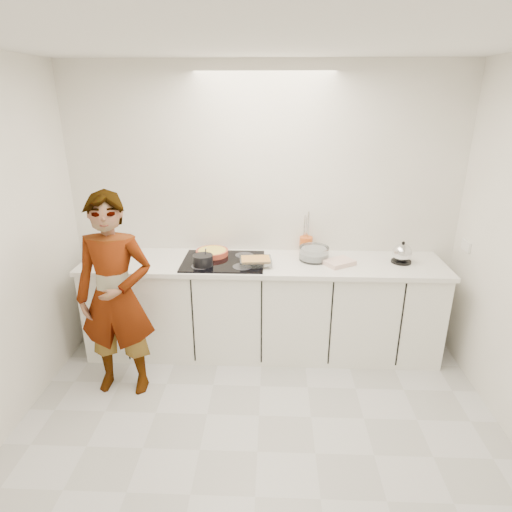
{
  "coord_description": "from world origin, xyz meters",
  "views": [
    {
      "loc": [
        0.08,
        -2.28,
        2.31
      ],
      "look_at": [
        -0.05,
        1.05,
        1.05
      ],
      "focal_mm": 30.0,
      "sensor_mm": 36.0,
      "label": 1
    }
  ],
  "objects_px": {
    "tart_dish": "(212,252)",
    "utensil_crock": "(306,245)",
    "baking_dish": "(256,261)",
    "cook": "(116,297)",
    "saucepan": "(203,260)",
    "hob": "(223,261)",
    "mixing_bowl": "(314,254)",
    "kettle": "(402,254)"
  },
  "relations": [
    {
      "from": "tart_dish",
      "to": "utensil_crock",
      "type": "bearing_deg",
      "value": 9.27
    },
    {
      "from": "baking_dish",
      "to": "cook",
      "type": "bearing_deg",
      "value": -154.84
    },
    {
      "from": "utensil_crock",
      "to": "cook",
      "type": "height_order",
      "value": "cook"
    },
    {
      "from": "saucepan",
      "to": "tart_dish",
      "type": "bearing_deg",
      "value": 80.82
    },
    {
      "from": "baking_dish",
      "to": "utensil_crock",
      "type": "bearing_deg",
      "value": 37.68
    },
    {
      "from": "hob",
      "to": "mixing_bowl",
      "type": "distance_m",
      "value": 0.82
    },
    {
      "from": "baking_dish",
      "to": "kettle",
      "type": "relative_size",
      "value": 1.32
    },
    {
      "from": "hob",
      "to": "baking_dish",
      "type": "distance_m",
      "value": 0.3
    },
    {
      "from": "tart_dish",
      "to": "saucepan",
      "type": "bearing_deg",
      "value": -99.18
    },
    {
      "from": "tart_dish",
      "to": "kettle",
      "type": "distance_m",
      "value": 1.71
    },
    {
      "from": "cook",
      "to": "tart_dish",
      "type": "bearing_deg",
      "value": 47.2
    },
    {
      "from": "saucepan",
      "to": "mixing_bowl",
      "type": "distance_m",
      "value": 0.99
    },
    {
      "from": "saucepan",
      "to": "kettle",
      "type": "relative_size",
      "value": 0.84
    },
    {
      "from": "baking_dish",
      "to": "cook",
      "type": "height_order",
      "value": "cook"
    },
    {
      "from": "hob",
      "to": "baking_dish",
      "type": "height_order",
      "value": "baking_dish"
    },
    {
      "from": "hob",
      "to": "baking_dish",
      "type": "bearing_deg",
      "value": -14.86
    },
    {
      "from": "hob",
      "to": "tart_dish",
      "type": "relative_size",
      "value": 2.0
    },
    {
      "from": "mixing_bowl",
      "to": "cook",
      "type": "bearing_deg",
      "value": -157.38
    },
    {
      "from": "baking_dish",
      "to": "mixing_bowl",
      "type": "distance_m",
      "value": 0.54
    },
    {
      "from": "tart_dish",
      "to": "saucepan",
      "type": "height_order",
      "value": "saucepan"
    },
    {
      "from": "hob",
      "to": "cook",
      "type": "height_order",
      "value": "cook"
    },
    {
      "from": "cook",
      "to": "utensil_crock",
      "type": "bearing_deg",
      "value": 29.21
    },
    {
      "from": "baking_dish",
      "to": "kettle",
      "type": "xyz_separation_m",
      "value": [
        1.29,
        0.13,
        0.04
      ]
    },
    {
      "from": "hob",
      "to": "tart_dish",
      "type": "bearing_deg",
      "value": 131.1
    },
    {
      "from": "tart_dish",
      "to": "cook",
      "type": "xyz_separation_m",
      "value": [
        -0.66,
        -0.72,
        -0.12
      ]
    },
    {
      "from": "kettle",
      "to": "utensil_crock",
      "type": "bearing_deg",
      "value": 164.5
    },
    {
      "from": "hob",
      "to": "utensil_crock",
      "type": "distance_m",
      "value": 0.81
    },
    {
      "from": "mixing_bowl",
      "to": "tart_dish",
      "type": "bearing_deg",
      "value": 176.66
    },
    {
      "from": "baking_dish",
      "to": "mixing_bowl",
      "type": "relative_size",
      "value": 0.98
    },
    {
      "from": "mixing_bowl",
      "to": "cook",
      "type": "height_order",
      "value": "cook"
    },
    {
      "from": "tart_dish",
      "to": "saucepan",
      "type": "xyz_separation_m",
      "value": [
        -0.04,
        -0.26,
        0.02
      ]
    },
    {
      "from": "hob",
      "to": "utensil_crock",
      "type": "height_order",
      "value": "utensil_crock"
    },
    {
      "from": "baking_dish",
      "to": "utensil_crock",
      "type": "relative_size",
      "value": 1.92
    },
    {
      "from": "mixing_bowl",
      "to": "cook",
      "type": "relative_size",
      "value": 0.18
    },
    {
      "from": "hob",
      "to": "saucepan",
      "type": "bearing_deg",
      "value": -142.12
    },
    {
      "from": "tart_dish",
      "to": "mixing_bowl",
      "type": "xyz_separation_m",
      "value": [
        0.93,
        -0.05,
        0.02
      ]
    },
    {
      "from": "saucepan",
      "to": "cook",
      "type": "xyz_separation_m",
      "value": [
        -0.62,
        -0.46,
        -0.14
      ]
    },
    {
      "from": "hob",
      "to": "cook",
      "type": "xyz_separation_m",
      "value": [
        -0.78,
        -0.58,
        -0.09
      ]
    },
    {
      "from": "hob",
      "to": "kettle",
      "type": "height_order",
      "value": "kettle"
    },
    {
      "from": "saucepan",
      "to": "utensil_crock",
      "type": "xyz_separation_m",
      "value": [
        0.91,
        0.4,
        0.01
      ]
    },
    {
      "from": "kettle",
      "to": "tart_dish",
      "type": "bearing_deg",
      "value": 177.02
    },
    {
      "from": "cook",
      "to": "baking_dish",
      "type": "bearing_deg",
      "value": 25.1
    }
  ]
}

